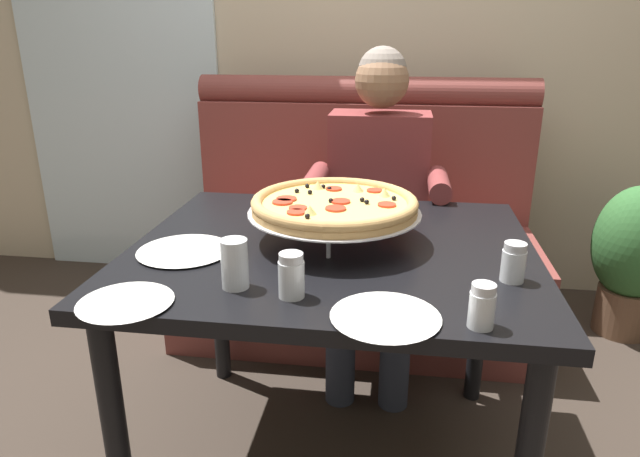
{
  "coord_description": "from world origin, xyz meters",
  "views": [
    {
      "loc": [
        0.18,
        -1.47,
        1.32
      ],
      "look_at": [
        -0.04,
        0.03,
        0.79
      ],
      "focal_mm": 31.41,
      "sensor_mm": 36.0,
      "label": 1
    }
  ],
  "objects_px": {
    "shaker_oregano": "(291,279)",
    "plate_near_left": "(385,314)",
    "dining_table": "(332,275)",
    "diner_main": "(377,195)",
    "plate_near_right": "(125,300)",
    "booth_bench": "(357,243)",
    "pizza": "(335,205)",
    "shaker_pepper_flakes": "(513,265)",
    "plate_far_side": "(184,249)",
    "potted_plant": "(634,254)",
    "drinking_glass": "(235,266)",
    "shaker_parmesan": "(482,309)"
  },
  "relations": [
    {
      "from": "shaker_oregano",
      "to": "plate_near_left",
      "type": "height_order",
      "value": "shaker_oregano"
    },
    {
      "from": "dining_table",
      "to": "diner_main",
      "type": "height_order",
      "value": "diner_main"
    },
    {
      "from": "plate_near_right",
      "to": "plate_near_left",
      "type": "bearing_deg",
      "value": 1.67
    },
    {
      "from": "booth_bench",
      "to": "plate_near_left",
      "type": "xyz_separation_m",
      "value": [
        0.16,
        -1.36,
        0.36
      ]
    },
    {
      "from": "pizza",
      "to": "shaker_oregano",
      "type": "relative_size",
      "value": 4.66
    },
    {
      "from": "diner_main",
      "to": "plate_near_right",
      "type": "relative_size",
      "value": 6.01
    },
    {
      "from": "booth_bench",
      "to": "shaker_pepper_flakes",
      "type": "distance_m",
      "value": 1.28
    },
    {
      "from": "pizza",
      "to": "plate_near_right",
      "type": "height_order",
      "value": "pizza"
    },
    {
      "from": "booth_bench",
      "to": "diner_main",
      "type": "height_order",
      "value": "diner_main"
    },
    {
      "from": "plate_near_right",
      "to": "plate_far_side",
      "type": "xyz_separation_m",
      "value": [
        0.01,
        0.32,
        -0.0
      ]
    },
    {
      "from": "shaker_oregano",
      "to": "plate_far_side",
      "type": "bearing_deg",
      "value": 146.77
    },
    {
      "from": "diner_main",
      "to": "pizza",
      "type": "xyz_separation_m",
      "value": [
        -0.09,
        -0.65,
        0.15
      ]
    },
    {
      "from": "potted_plant",
      "to": "plate_near_left",
      "type": "bearing_deg",
      "value": -126.67
    },
    {
      "from": "pizza",
      "to": "drinking_glass",
      "type": "bearing_deg",
      "value": -119.57
    },
    {
      "from": "shaker_oregano",
      "to": "plate_near_right",
      "type": "distance_m",
      "value": 0.37
    },
    {
      "from": "diner_main",
      "to": "shaker_parmesan",
      "type": "bearing_deg",
      "value": -76.61
    },
    {
      "from": "diner_main",
      "to": "plate_near_left",
      "type": "height_order",
      "value": "diner_main"
    },
    {
      "from": "plate_far_side",
      "to": "diner_main",
      "type": "bearing_deg",
      "value": 58.47
    },
    {
      "from": "shaker_parmesan",
      "to": "dining_table",
      "type": "bearing_deg",
      "value": 130.34
    },
    {
      "from": "diner_main",
      "to": "plate_near_right",
      "type": "xyz_separation_m",
      "value": [
        -0.5,
        -1.11,
        0.05
      ]
    },
    {
      "from": "dining_table",
      "to": "shaker_pepper_flakes",
      "type": "height_order",
      "value": "shaker_pepper_flakes"
    },
    {
      "from": "shaker_parmesan",
      "to": "plate_near_left",
      "type": "distance_m",
      "value": 0.2
    },
    {
      "from": "shaker_parmesan",
      "to": "plate_near_left",
      "type": "relative_size",
      "value": 0.41
    },
    {
      "from": "shaker_pepper_flakes",
      "to": "pizza",
      "type": "bearing_deg",
      "value": 155.35
    },
    {
      "from": "shaker_oregano",
      "to": "shaker_pepper_flakes",
      "type": "relative_size",
      "value": 1.08
    },
    {
      "from": "shaker_pepper_flakes",
      "to": "drinking_glass",
      "type": "bearing_deg",
      "value": -168.57
    },
    {
      "from": "pizza",
      "to": "plate_near_left",
      "type": "relative_size",
      "value": 2.09
    },
    {
      "from": "plate_near_right",
      "to": "potted_plant",
      "type": "relative_size",
      "value": 0.3
    },
    {
      "from": "shaker_pepper_flakes",
      "to": "plate_far_side",
      "type": "relative_size",
      "value": 0.38
    },
    {
      "from": "diner_main",
      "to": "plate_far_side",
      "type": "distance_m",
      "value": 0.94
    },
    {
      "from": "booth_bench",
      "to": "potted_plant",
      "type": "bearing_deg",
      "value": 3.27
    },
    {
      "from": "dining_table",
      "to": "pizza",
      "type": "xyz_separation_m",
      "value": [
        0.0,
        0.03,
        0.2
      ]
    },
    {
      "from": "dining_table",
      "to": "potted_plant",
      "type": "relative_size",
      "value": 1.61
    },
    {
      "from": "diner_main",
      "to": "drinking_glass",
      "type": "xyz_separation_m",
      "value": [
        -0.29,
        -0.99,
        0.1
      ]
    },
    {
      "from": "shaker_parmesan",
      "to": "potted_plant",
      "type": "distance_m",
      "value": 1.73
    },
    {
      "from": "pizza",
      "to": "drinking_glass",
      "type": "height_order",
      "value": "pizza"
    },
    {
      "from": "plate_near_left",
      "to": "pizza",
      "type": "bearing_deg",
      "value": 109.92
    },
    {
      "from": "plate_far_side",
      "to": "drinking_glass",
      "type": "xyz_separation_m",
      "value": [
        0.2,
        -0.2,
        0.04
      ]
    },
    {
      "from": "pizza",
      "to": "plate_near_right",
      "type": "distance_m",
      "value": 0.63
    },
    {
      "from": "diner_main",
      "to": "plate_near_right",
      "type": "height_order",
      "value": "diner_main"
    },
    {
      "from": "dining_table",
      "to": "plate_near_left",
      "type": "bearing_deg",
      "value": -68.46
    },
    {
      "from": "pizza",
      "to": "potted_plant",
      "type": "height_order",
      "value": "pizza"
    },
    {
      "from": "shaker_parmesan",
      "to": "shaker_pepper_flakes",
      "type": "bearing_deg",
      "value": 66.89
    },
    {
      "from": "plate_near_right",
      "to": "plate_far_side",
      "type": "relative_size",
      "value": 0.82
    },
    {
      "from": "pizza",
      "to": "shaker_oregano",
      "type": "bearing_deg",
      "value": -98.23
    },
    {
      "from": "booth_bench",
      "to": "diner_main",
      "type": "bearing_deg",
      "value": -70.64
    },
    {
      "from": "drinking_glass",
      "to": "potted_plant",
      "type": "xyz_separation_m",
      "value": [
        1.42,
        1.33,
        -0.42
      ]
    },
    {
      "from": "diner_main",
      "to": "shaker_pepper_flakes",
      "type": "xyz_separation_m",
      "value": [
        0.37,
        -0.86,
        0.08
      ]
    },
    {
      "from": "shaker_parmesan",
      "to": "drinking_glass",
      "type": "relative_size",
      "value": 0.8
    },
    {
      "from": "pizza",
      "to": "shaker_oregano",
      "type": "xyz_separation_m",
      "value": [
        -0.05,
        -0.37,
        -0.06
      ]
    }
  ]
}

